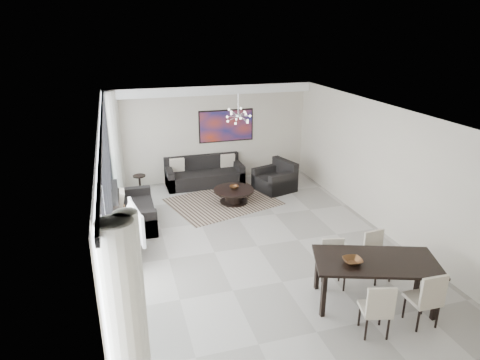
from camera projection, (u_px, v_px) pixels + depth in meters
name	position (u px, v px, depth m)	size (l,w,h in m)	color
room_shell	(279.00, 181.00, 8.90)	(6.00, 9.00, 2.90)	#A8A39B
window_wall	(114.00, 198.00, 8.00)	(0.37, 8.95, 2.90)	white
soffit	(210.00, 90.00, 12.19)	(5.98, 0.40, 0.26)	white
painting	(226.00, 126.00, 12.87)	(1.68, 0.04, 0.98)	#B53419
chandelier	(238.00, 116.00, 10.80)	(0.66, 0.66, 0.71)	silver
rug	(223.00, 202.00, 11.58)	(2.69, 2.07, 0.01)	black
coffee_table	(234.00, 195.00, 11.48)	(1.08, 1.08, 0.38)	black
bowl_coffee	(234.00, 187.00, 11.46)	(0.25, 0.25, 0.08)	brown
sofa_main	(204.00, 175.00, 12.76)	(2.27, 0.93, 0.82)	black
loveseat	(131.00, 213.00, 10.18)	(0.99, 1.76, 0.88)	black
armchair	(276.00, 180.00, 12.36)	(1.19, 1.23, 0.84)	black
side_table	(140.00, 181.00, 12.20)	(0.35, 0.35, 0.49)	black
tv_console	(125.00, 247.00, 8.78)	(0.41, 1.45, 0.45)	black
television	(131.00, 223.00, 8.57)	(1.15, 0.15, 0.66)	gray
dining_table	(376.00, 265.00, 7.12)	(2.23, 1.61, 0.84)	black
dining_chair_sw	(378.00, 307.00, 6.41)	(0.52, 0.52, 0.93)	beige
dining_chair_se	(428.00, 297.00, 6.61)	(0.46, 0.46, 0.98)	beige
dining_chair_nw	(333.00, 260.00, 7.76)	(0.49, 0.49, 0.88)	beige
dining_chair_ne	(376.00, 252.00, 7.97)	(0.47, 0.47, 0.93)	beige
bowl_dining	(353.00, 261.00, 7.00)	(0.31, 0.31, 0.08)	brown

